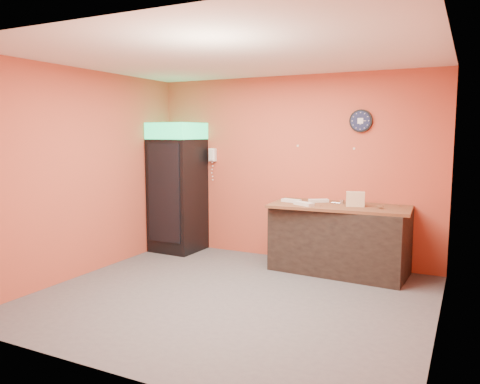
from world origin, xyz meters
The scene contains 15 objects.
floor centered at (0.00, 0.00, 0.00)m, with size 4.50×4.50×0.00m, color #47474C.
back_wall centered at (0.00, 2.00, 1.40)m, with size 4.50×0.02×2.80m, color #BA4C34.
left_wall centered at (-2.25, 0.00, 1.40)m, with size 0.02×4.00×2.80m, color #BA4C34.
right_wall centered at (2.25, 0.00, 1.40)m, with size 0.02×4.00×2.80m, color #BA4C34.
ceiling centered at (0.00, 0.00, 2.80)m, with size 4.50×4.00×0.02m, color white.
beverage_cooler centered at (-1.85, 1.60, 1.03)m, with size 0.76×0.78×2.11m.
prep_counter centered at (0.87, 1.59, 0.46)m, with size 1.83×0.81×0.91m, color black.
wall_clock centered at (1.04, 1.97, 2.11)m, with size 0.32×0.06×0.32m.
wall_phone centered at (-1.36, 1.95, 1.58)m, with size 0.12×0.10×0.21m.
butcher_paper centered at (0.87, 1.59, 0.93)m, with size 1.89×0.89×0.04m, color brown.
sub_roll_stack centered at (1.09, 1.53, 1.06)m, with size 0.25×0.15×0.20m.
wrapped_sandwich_left centered at (0.18, 1.54, 0.97)m, with size 0.28×0.11×0.04m, color beige.
wrapped_sandwich_mid centered at (0.43, 1.33, 0.98)m, with size 0.30×0.12×0.04m, color beige.
wrapped_sandwich_right centered at (0.53, 1.72, 0.97)m, with size 0.28×0.11×0.04m, color beige.
kitchen_tool centered at (0.88, 1.68, 0.99)m, with size 0.06×0.06×0.06m, color silver.
Camera 1 is at (2.47, -4.75, 1.94)m, focal length 35.00 mm.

